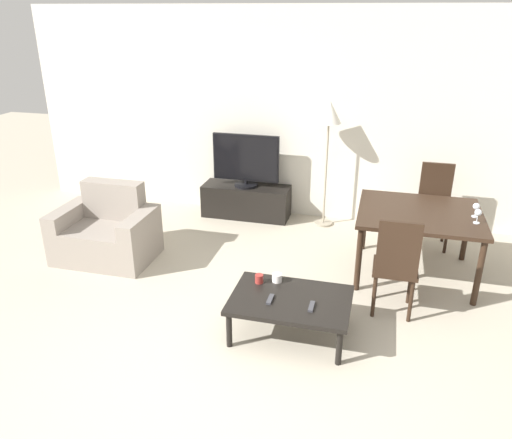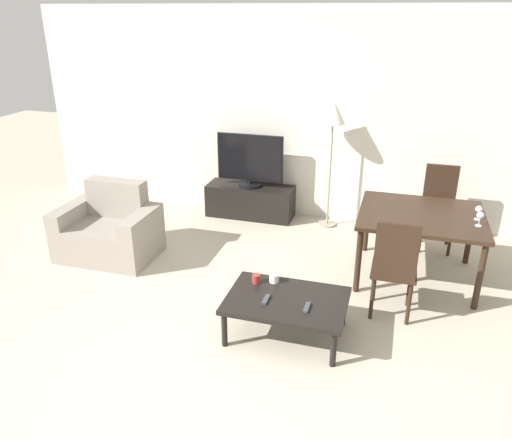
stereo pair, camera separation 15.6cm
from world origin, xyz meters
name	(u,v)px [view 1 (the left image)]	position (x,y,z in m)	size (l,w,h in m)	color
ground_plane	(206,394)	(0.00, 0.00, 0.00)	(18.00, 18.00, 0.00)	#B2A893
wall_back	(299,117)	(0.00, 3.68, 1.35)	(7.49, 0.06, 2.70)	silver
armchair	(107,233)	(-1.84, 1.82, 0.29)	(1.07, 0.73, 0.84)	gray
tv_stand	(246,201)	(-0.64, 3.41, 0.22)	(1.18, 0.42, 0.44)	black
tv	(246,161)	(-0.64, 3.40, 0.79)	(0.89, 0.31, 0.70)	black
coffee_table	(291,302)	(0.46, 0.89, 0.33)	(1.02, 0.70, 0.36)	black
dining_table	(419,218)	(1.53, 2.29, 0.65)	(1.24, 1.09, 0.72)	black
dining_chair_near	(396,263)	(1.31, 1.43, 0.54)	(0.40, 0.40, 0.98)	black
dining_chair_far	(434,201)	(1.75, 3.15, 0.54)	(0.40, 0.40, 0.98)	black
floor_lamp	(329,119)	(0.42, 3.40, 1.39)	(0.30, 0.30, 1.63)	gray
remote_primary	(270,299)	(0.30, 0.81, 0.37)	(0.04, 0.15, 0.02)	#38383D
remote_secondary	(312,306)	(0.65, 0.79, 0.37)	(0.04, 0.15, 0.02)	#38383D
cup_white_near	(277,278)	(0.29, 1.14, 0.40)	(0.09, 0.09, 0.08)	white
cup_colored_far	(259,279)	(0.14, 1.07, 0.40)	(0.07, 0.07, 0.08)	maroon
wine_glass_left	(476,207)	(2.05, 2.28, 0.83)	(0.07, 0.07, 0.15)	silver
wine_glass_center	(478,213)	(2.04, 2.11, 0.83)	(0.07, 0.07, 0.15)	silver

